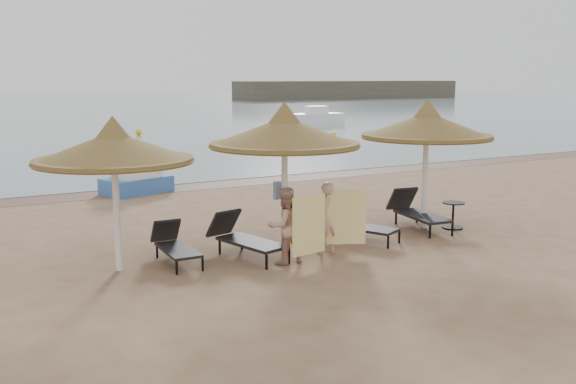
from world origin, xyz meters
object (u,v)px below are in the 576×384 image
palapa_left (114,148)px  palapa_center (285,133)px  palapa_right (427,126)px  lounger_far_left (174,244)px  pedal_boat (136,182)px  lounger_far_right (416,211)px  side_table (453,216)px  person_left (285,220)px  lounger_near_right (354,224)px  person_right (326,212)px  lounger_near_left (243,237)px

palapa_left → palapa_center: (3.51, -0.24, 0.16)m
palapa_right → lounger_far_left: palapa_right is taller
pedal_boat → lounger_far_right: bearing=-77.3°
lounger_far_right → side_table: size_ratio=3.23×
palapa_left → lounger_far_right: 7.64m
side_table → person_left: bearing=-172.6°
palapa_center → pedal_boat: size_ratio=1.36×
lounger_near_right → pedal_boat: bearing=82.2°
palapa_right → lounger_near_right: (-2.18, -0.16, -2.14)m
person_right → pedal_boat: (-1.53, 9.00, -0.53)m
palapa_center → pedal_boat: 8.64m
lounger_near_right → lounger_far_right: bearing=-18.3°
palapa_right → side_table: 2.32m
person_left → person_right: 1.12m
palapa_left → palapa_center: 3.52m
palapa_right → side_table: palapa_right is taller
lounger_near_left → lounger_near_right: size_ratio=1.08×
palapa_left → person_left: size_ratio=1.68×
palapa_left → lounger_near_left: palapa_left is taller
palapa_center → lounger_near_left: (-0.97, 0.02, -2.13)m
lounger_near_right → person_left: size_ratio=1.08×
pedal_boat → palapa_center: bearing=-101.9°
lounger_near_right → pedal_boat: 8.74m
side_table → pedal_boat: bearing=122.8°
lounger_near_left → lounger_near_right: (2.80, 0.00, -0.03)m
lounger_near_left → lounger_far_right: lounger_far_right is taller
lounger_far_right → person_left: bearing=-156.8°
palapa_right → lounger_far_left: bearing=178.6°
person_left → pedal_boat: person_left is taller
palapa_left → lounger_near_left: size_ratio=1.44×
lounger_far_left → lounger_far_right: lounger_far_right is taller
palapa_left → palapa_right: palapa_right is taller
palapa_left → palapa_right: bearing=-0.4°
palapa_left → palapa_right: (7.52, -0.05, 0.14)m
palapa_right → lounger_near_left: (-4.98, -0.16, -2.11)m
person_right → palapa_left: bearing=-10.2°
palapa_right → pedal_boat: palapa_right is taller
palapa_center → person_right: (0.61, -0.69, -1.64)m
palapa_right → person_left: (-4.49, -1.08, -1.62)m
palapa_center → lounger_far_right: (3.87, 0.30, -2.12)m
lounger_far_left → lounger_near_left: lounger_near_left is taller
lounger_far_left → lounger_near_right: bearing=-3.2°
pedal_boat → lounger_near_left: bearing=-108.5°
palapa_left → palapa_center: palapa_center is taller
palapa_center → pedal_boat: palapa_center is taller
lounger_far_right → lounger_far_left: bearing=-172.5°
lounger_far_left → lounger_near_right: lounger_near_right is taller
side_table → person_left: 5.15m
lounger_near_left → person_left: size_ratio=1.17×
side_table → person_right: 4.05m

